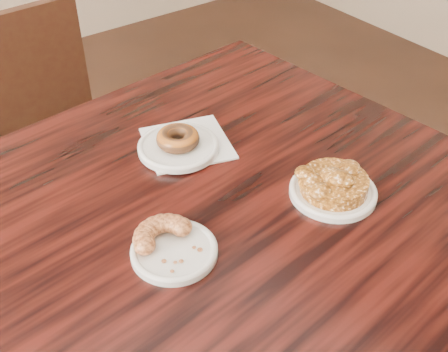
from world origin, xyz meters
TOP-DOWN VIEW (x-y plane):
  - cafe_table at (0.25, 0.09)m, footprint 1.08×1.08m
  - napkin at (0.28, 0.29)m, footprint 0.22×0.22m
  - plate_donut at (0.25, 0.28)m, footprint 0.17×0.17m
  - plate_cruller at (0.08, 0.04)m, footprint 0.15×0.15m
  - plate_fritter at (0.41, -0.01)m, footprint 0.17×0.17m
  - glazed_donut at (0.25, 0.28)m, footprint 0.09×0.09m
  - apple_fritter at (0.41, -0.01)m, footprint 0.17×0.17m
  - cruller_fragment at (0.08, 0.04)m, footprint 0.12×0.12m

SIDE VIEW (x-z plane):
  - cafe_table at x=0.25m, z-range 0.00..0.75m
  - napkin at x=0.28m, z-range 0.75..0.75m
  - plate_cruller at x=0.08m, z-range 0.75..0.76m
  - plate_fritter at x=0.41m, z-range 0.75..0.76m
  - plate_donut at x=0.25m, z-range 0.75..0.77m
  - cruller_fragment at x=0.08m, z-range 0.76..0.80m
  - glazed_donut at x=0.25m, z-range 0.77..0.80m
  - apple_fritter at x=0.41m, z-range 0.76..0.80m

